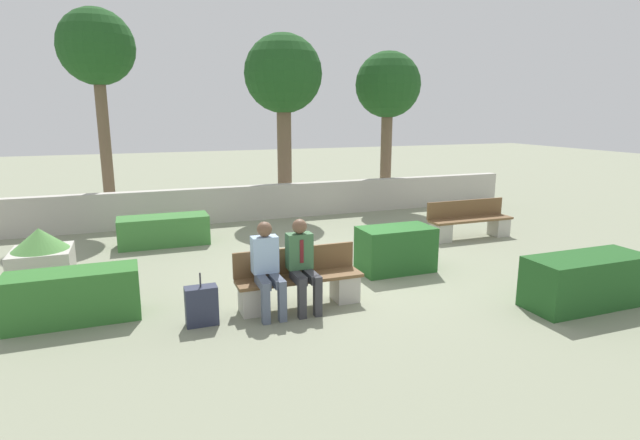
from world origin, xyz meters
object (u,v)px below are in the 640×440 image
Objects in this scene: bench_left_side at (470,223)px; suitcase at (202,306)px; bench_front at (299,284)px; tree_center_left at (283,78)px; person_seated_woman at (267,264)px; tree_leftmost at (97,52)px; person_seated_man at (302,260)px; tree_center_right at (388,88)px; planter_corner_left at (41,255)px.

suitcase is at bearing -164.53° from bench_left_side.
bench_front is 8.19m from tree_center_left.
tree_center_left is (2.45, 7.28, 3.09)m from person_seated_woman.
person_seated_woman is 1.81× the size of suitcase.
suitcase is at bearing -79.73° from tree_leftmost.
tree_center_left reaches higher than person_seated_man.
tree_center_right is at bearing 51.67° from person_seated_woman.
suitcase is (2.36, -2.88, -0.18)m from planter_corner_left.
suitcase is (-0.96, -0.06, -0.48)m from person_seated_woman.
bench_front is 0.36× the size of tree_leftmost.
bench_left_side is 6.23m from person_seated_woman.
bench_left_side is 2.15× the size of planter_corner_left.
person_seated_woman reaches higher than person_seated_man.
tree_center_left is at bearing 37.74° from planter_corner_left.
bench_left_side is at bearing -92.67° from tree_center_right.
bench_left_side is 1.53× the size of person_seated_woman.
person_seated_man is at bearing -159.26° from bench_left_side.
bench_front is at bearing 90.51° from person_seated_man.
suitcase is 8.85m from tree_center_left.
tree_leftmost reaches higher than bench_left_side.
person_seated_man is at bearing -69.20° from tree_leftmost.
tree_center_right is at bearing -1.68° from tree_leftmost.
tree_leftmost is at bearing 176.41° from tree_center_left.
tree_center_right is at bearing 1.07° from tree_center_left.
bench_left_side is 0.38× the size of tree_leftmost.
bench_left_side is 6.56m from tree_center_left.
tree_leftmost reaches higher than person_seated_woman.
suitcase is 0.16× the size of tree_center_right.
tree_center_left is 1.07× the size of tree_center_right.
tree_center_left is (4.80, -0.30, -0.54)m from tree_leftmost.
suitcase is at bearing -50.62° from planter_corner_left.
suitcase is 8.79m from tree_leftmost.
planter_corner_left is (-3.85, 2.68, 0.12)m from bench_front.
person_seated_woman is 8.73m from tree_leftmost.
tree_center_left reaches higher than bench_front.
tree_center_right is (5.28, 7.21, 3.28)m from bench_front.
tree_center_right is at bearing 47.57° from suitcase.
tree_leftmost is 8.19m from tree_center_right.
person_seated_woman is at bearing -40.28° from planter_corner_left.
person_seated_woman reaches higher than planter_corner_left.
tree_leftmost is at bearing 111.15° from bench_front.
bench_left_side is 1.53× the size of person_seated_man.
person_seated_man is 8.89m from tree_leftmost.
person_seated_woman reaches higher than bench_front.
suitcase is at bearing -176.42° from person_seated_woman.
bench_front is 1.42× the size of person_seated_woman.
suitcase is 0.15× the size of tree_center_left.
bench_front is at bearing -34.77° from planter_corner_left.
tree_center_right reaches higher than planter_corner_left.
person_seated_woman reaches higher than bench_left_side.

